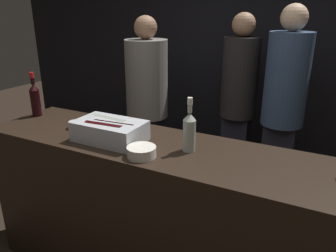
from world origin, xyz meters
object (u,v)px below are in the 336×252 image
bowl_white (141,151)px  red_wine_bottle_tall (35,98)px  person_in_hoodie (284,104)px  person_blond_tee (238,98)px  white_wine_bottle (189,130)px  ice_bin_with_bottles (110,130)px  candle_votive (75,125)px  person_grey_polo (147,100)px

bowl_white → red_wine_bottle_tall: red_wine_bottle_tall is taller
red_wine_bottle_tall → person_in_hoodie: bearing=35.1°
person_blond_tee → white_wine_bottle: bearing=40.3°
person_blond_tee → red_wine_bottle_tall: bearing=-6.0°
ice_bin_with_bottles → person_in_hoodie: size_ratio=0.23×
bowl_white → person_blond_tee: (0.10, 1.58, -0.05)m
candle_votive → person_grey_polo: bearing=92.4°
ice_bin_with_bottles → person_blond_tee: size_ratio=0.24×
bowl_white → white_wine_bottle: bearing=44.2°
ice_bin_with_bottles → person_in_hoodie: 1.54m
person_in_hoodie → person_grey_polo: person_in_hoodie is taller
ice_bin_with_bottles → person_blond_tee: 1.53m
person_blond_tee → candle_votive: bearing=8.1°
person_in_hoodie → person_grey_polo: 1.25m
person_grey_polo → person_in_hoodie: bearing=171.9°
person_grey_polo → ice_bin_with_bottles: bearing=92.7°
bowl_white → person_blond_tee: bearing=86.4°
candle_votive → person_in_hoodie: size_ratio=0.05×
bowl_white → person_grey_polo: bearing=119.6°
person_in_hoodie → person_blond_tee: (-0.44, 0.17, -0.04)m
white_wine_bottle → person_blond_tee: person_blond_tee is taller
red_wine_bottle_tall → person_grey_polo: size_ratio=0.19×
bowl_white → red_wine_bottle_tall: bearing=166.7°
white_wine_bottle → person_in_hoodie: bearing=74.6°
person_blond_tee → bowl_white: bearing=32.6°
person_in_hoodie → person_blond_tee: 0.47m
ice_bin_with_bottles → candle_votive: (-0.35, 0.07, -0.04)m
candle_votive → red_wine_bottle_tall: size_ratio=0.25×
candle_votive → person_blond_tee: 1.59m
ice_bin_with_bottles → red_wine_bottle_tall: bearing=169.6°
bowl_white → person_grey_polo: (-0.69, 1.22, -0.08)m
white_wine_bottle → red_wine_bottle_tall: (-1.30, 0.07, 0.01)m
bowl_white → ice_bin_with_bottles: bearing=159.2°
ice_bin_with_bottles → person_blond_tee: bearing=74.8°
red_wine_bottle_tall → person_blond_tee: person_blond_tee is taller
red_wine_bottle_tall → person_in_hoodie: person_in_hoodie is taller
candle_votive → white_wine_bottle: 0.86m
ice_bin_with_bottles → red_wine_bottle_tall: red_wine_bottle_tall is taller
bowl_white → person_in_hoodie: 1.51m
candle_votive → white_wine_bottle: size_ratio=0.26×
person_blond_tee → person_grey_polo: 0.87m
white_wine_bottle → ice_bin_with_bottles: bearing=-170.8°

